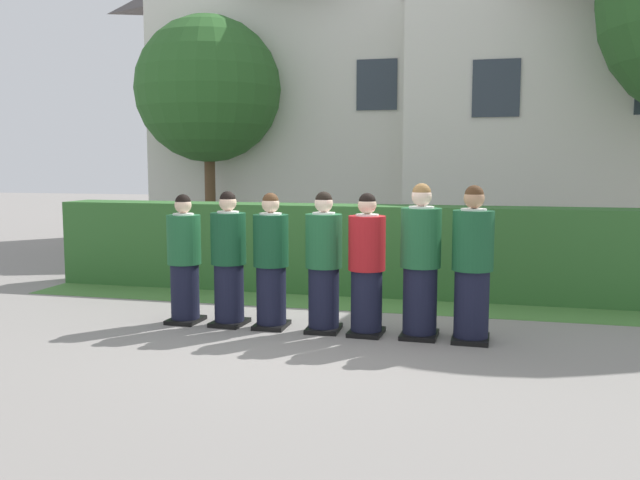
{
  "coord_description": "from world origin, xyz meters",
  "views": [
    {
      "loc": [
        1.86,
        -7.36,
        1.92
      ],
      "look_at": [
        0.0,
        0.0,
        1.05
      ],
      "focal_mm": 38.05,
      "sensor_mm": 36.0,
      "label": 1
    }
  ],
  "objects_px": {
    "student_in_red_blazer": "(367,268)",
    "student_front_row_6": "(472,268)",
    "student_front_row_3": "(324,265)",
    "student_front_row_1": "(229,262)",
    "student_front_row_0": "(184,262)",
    "student_front_row_5": "(420,264)",
    "student_front_row_2": "(271,264)"
  },
  "relations": [
    {
      "from": "student_front_row_3",
      "to": "student_front_row_6",
      "type": "xyz_separation_m",
      "value": [
        1.65,
        -0.04,
        0.04
      ]
    },
    {
      "from": "student_in_red_blazer",
      "to": "student_front_row_5",
      "type": "distance_m",
      "value": 0.59
    },
    {
      "from": "student_front_row_0",
      "to": "student_front_row_1",
      "type": "bearing_deg",
      "value": 0.76
    },
    {
      "from": "student_front_row_2",
      "to": "student_front_row_5",
      "type": "height_order",
      "value": "student_front_row_5"
    },
    {
      "from": "student_front_row_1",
      "to": "student_front_row_6",
      "type": "relative_size",
      "value": 0.94
    },
    {
      "from": "student_in_red_blazer",
      "to": "student_front_row_6",
      "type": "xyz_separation_m",
      "value": [
        1.15,
        -0.01,
        0.05
      ]
    },
    {
      "from": "student_front_row_0",
      "to": "student_front_row_2",
      "type": "height_order",
      "value": "student_front_row_2"
    },
    {
      "from": "student_front_row_3",
      "to": "student_front_row_5",
      "type": "distance_m",
      "value": 1.09
    },
    {
      "from": "student_front_row_2",
      "to": "student_front_row_6",
      "type": "bearing_deg",
      "value": -1.46
    },
    {
      "from": "student_front_row_2",
      "to": "student_front_row_5",
      "type": "relative_size",
      "value": 0.93
    },
    {
      "from": "student_front_row_5",
      "to": "student_front_row_2",
      "type": "bearing_deg",
      "value": 179.37
    },
    {
      "from": "student_front_row_3",
      "to": "student_front_row_6",
      "type": "distance_m",
      "value": 1.65
    },
    {
      "from": "student_front_row_0",
      "to": "student_front_row_3",
      "type": "relative_size",
      "value": 0.97
    },
    {
      "from": "student_front_row_0",
      "to": "student_front_row_5",
      "type": "xyz_separation_m",
      "value": [
        2.82,
        -0.01,
        0.07
      ]
    },
    {
      "from": "student_front_row_1",
      "to": "student_in_red_blazer",
      "type": "height_order",
      "value": "same"
    },
    {
      "from": "student_front_row_1",
      "to": "student_front_row_5",
      "type": "xyz_separation_m",
      "value": [
        2.25,
        -0.02,
        0.05
      ]
    },
    {
      "from": "student_front_row_2",
      "to": "student_front_row_3",
      "type": "xyz_separation_m",
      "value": [
        0.63,
        -0.01,
        0.01
      ]
    },
    {
      "from": "student_front_row_1",
      "to": "student_front_row_6",
      "type": "xyz_separation_m",
      "value": [
        2.81,
        -0.06,
        0.05
      ]
    },
    {
      "from": "student_front_row_1",
      "to": "student_front_row_2",
      "type": "bearing_deg",
      "value": -0.1
    },
    {
      "from": "student_front_row_0",
      "to": "student_front_row_2",
      "type": "xyz_separation_m",
      "value": [
        1.09,
        0.01,
        0.01
      ]
    },
    {
      "from": "student_front_row_0",
      "to": "student_front_row_6",
      "type": "bearing_deg",
      "value": -0.88
    },
    {
      "from": "student_front_row_5",
      "to": "student_front_row_3",
      "type": "bearing_deg",
      "value": 179.73
    },
    {
      "from": "student_in_red_blazer",
      "to": "student_front_row_3",
      "type": "bearing_deg",
      "value": 175.88
    },
    {
      "from": "student_front_row_3",
      "to": "student_front_row_5",
      "type": "xyz_separation_m",
      "value": [
        1.09,
        -0.01,
        0.05
      ]
    },
    {
      "from": "student_front_row_0",
      "to": "student_front_row_3",
      "type": "xyz_separation_m",
      "value": [
        1.72,
        -0.01,
        0.02
      ]
    },
    {
      "from": "student_front_row_0",
      "to": "student_front_row_5",
      "type": "distance_m",
      "value": 2.82
    },
    {
      "from": "student_front_row_0",
      "to": "student_front_row_6",
      "type": "relative_size",
      "value": 0.92
    },
    {
      "from": "student_front_row_3",
      "to": "student_in_red_blazer",
      "type": "distance_m",
      "value": 0.5
    },
    {
      "from": "student_front_row_5",
      "to": "student_front_row_0",
      "type": "bearing_deg",
      "value": 179.74
    },
    {
      "from": "student_in_red_blazer",
      "to": "student_front_row_5",
      "type": "bearing_deg",
      "value": 3.01
    },
    {
      "from": "student_front_row_3",
      "to": "student_front_row_6",
      "type": "relative_size",
      "value": 0.95
    },
    {
      "from": "student_front_row_2",
      "to": "student_front_row_6",
      "type": "height_order",
      "value": "student_front_row_6"
    }
  ]
}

